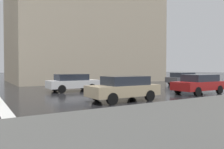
{
  "coord_description": "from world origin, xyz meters",
  "views": [
    {
      "loc": [
        -11.04,
        -1.66,
        1.82
      ],
      "look_at": [
        0.85,
        -9.05,
        1.46
      ],
      "focal_mm": 34.65,
      "sensor_mm": 36.0,
      "label": 1
    }
  ],
  "objects_px": {
    "car_champagne": "(124,88)",
    "car_white": "(73,82)",
    "car_red": "(199,83)",
    "car_dark_grey": "(183,78)"
  },
  "relations": [
    {
      "from": "car_champagne",
      "to": "car_white",
      "type": "xyz_separation_m",
      "value": [
        6.5,
        0.5,
        0.0
      ]
    },
    {
      "from": "car_red",
      "to": "car_dark_grey",
      "type": "bearing_deg",
      "value": -43.03
    },
    {
      "from": "car_champagne",
      "to": "car_white",
      "type": "relative_size",
      "value": 1.0
    },
    {
      "from": "car_red",
      "to": "car_dark_grey",
      "type": "height_order",
      "value": "same"
    },
    {
      "from": "car_dark_grey",
      "to": "car_white",
      "type": "relative_size",
      "value": 1.0
    },
    {
      "from": "car_champagne",
      "to": "car_red",
      "type": "relative_size",
      "value": 1.0
    },
    {
      "from": "car_red",
      "to": "car_dark_grey",
      "type": "relative_size",
      "value": 1.0
    },
    {
      "from": "car_champagne",
      "to": "car_dark_grey",
      "type": "bearing_deg",
      "value": -63.07
    },
    {
      "from": "car_champagne",
      "to": "car_red",
      "type": "bearing_deg",
      "value": -90.0
    },
    {
      "from": "car_champagne",
      "to": "car_red",
      "type": "height_order",
      "value": "same"
    }
  ]
}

